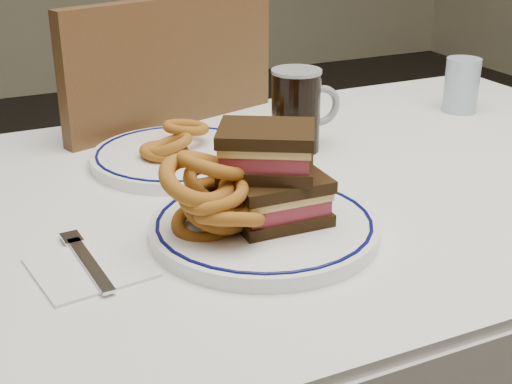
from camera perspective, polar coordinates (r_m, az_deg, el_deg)
name	(u,v)px	position (r m, az deg, el deg)	size (l,w,h in m)	color
dining_table	(333,234)	(1.17, 6.18, -3.33)	(1.27, 0.87, 0.75)	silver
chair_far	(145,206)	(1.55, -8.87, -1.08)	(0.57, 0.57, 0.99)	#462A16
main_plate	(264,227)	(0.92, 0.66, -2.79)	(0.30, 0.30, 0.02)	white
reuben_sandwich	(272,175)	(0.90, 1.30, 1.40)	(0.15, 0.14, 0.12)	black
onion_rings_main	(214,196)	(0.87, -3.42, -0.29)	(0.13, 0.14, 0.12)	brown
ketchup_ramekin	(229,192)	(0.96, -2.19, 0.03)	(0.05, 0.05, 0.03)	white
beer_mug	(297,110)	(1.20, 3.33, 6.60)	(0.13, 0.08, 0.14)	black
water_glass	(462,85)	(1.48, 16.12, 8.21)	(0.07, 0.07, 0.11)	#9FBACD
far_plate	(178,156)	(1.17, -6.29, 2.88)	(0.28, 0.28, 0.02)	white
onion_rings_far	(173,141)	(1.16, -6.67, 4.04)	(0.13, 0.12, 0.05)	brown
napkin_fork	(89,266)	(0.87, -13.18, -5.75)	(0.14, 0.17, 0.01)	white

